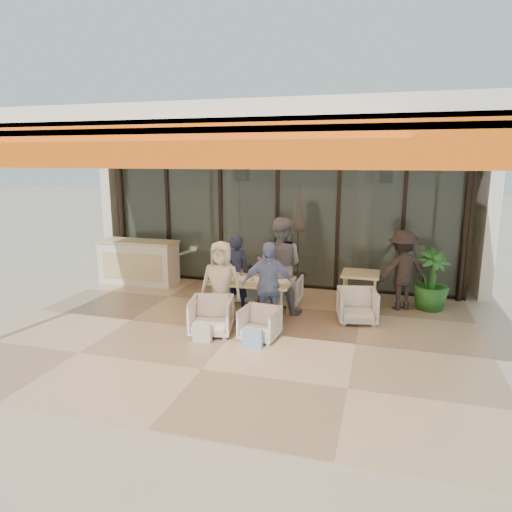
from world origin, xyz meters
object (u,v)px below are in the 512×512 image
at_px(chair_near_right, 260,322).
at_px(side_table, 360,278).
at_px(diner_navy, 237,272).
at_px(dining_table, 251,282).
at_px(diner_grey, 280,266).
at_px(diner_periwinkle, 268,286).
at_px(standing_woman, 402,271).
at_px(chair_far_left, 245,287).
at_px(chair_near_left, 211,314).
at_px(side_chair, 357,304).
at_px(potted_palm, 431,280).
at_px(chair_far_right, 285,289).
at_px(diner_cream, 221,283).
at_px(host_counter, 139,262).

height_order(chair_near_right, side_table, side_table).
bearing_deg(diner_navy, dining_table, 143.58).
bearing_deg(diner_grey, diner_periwinkle, 88.42).
bearing_deg(standing_woman, diner_grey, -9.41).
height_order(chair_far_left, standing_woman, standing_woman).
xyz_separation_m(chair_near_left, side_table, (2.31, 2.00, 0.29)).
relative_size(dining_table, chair_far_left, 2.44).
height_order(dining_table, side_chair, dining_table).
relative_size(chair_near_right, potted_palm, 0.50).
distance_m(chair_near_left, potted_palm, 4.31).
relative_size(chair_near_right, side_chair, 0.88).
bearing_deg(side_chair, chair_near_right, -151.63).
relative_size(dining_table, chair_far_right, 2.28).
height_order(chair_near_left, diner_grey, diner_grey).
relative_size(chair_far_left, diner_navy, 0.41).
xyz_separation_m(diner_navy, side_chair, (2.31, -0.15, -0.40)).
bearing_deg(chair_far_right, chair_near_left, 66.72).
distance_m(chair_near_left, side_table, 3.07).
height_order(diner_navy, diner_cream, diner_cream).
bearing_deg(chair_near_right, chair_near_left, -173.76).
relative_size(host_counter, diner_navy, 1.25).
xyz_separation_m(chair_near_right, diner_navy, (-0.84, 1.40, 0.44)).
bearing_deg(potted_palm, diner_navy, -165.52).
xyz_separation_m(side_table, standing_woman, (0.76, 0.21, 0.15)).
relative_size(dining_table, side_chair, 2.20).
bearing_deg(side_chair, potted_palm, 27.47).
distance_m(chair_far_right, diner_grey, 0.78).
bearing_deg(host_counter, diner_periwinkle, -28.71).
relative_size(chair_far_left, side_chair, 0.90).
bearing_deg(side_chair, chair_near_left, -163.63).
height_order(host_counter, side_table, host_counter).
bearing_deg(chair_far_right, host_counter, -8.63).
height_order(chair_far_right, side_table, side_table).
height_order(diner_grey, side_chair, diner_grey).
bearing_deg(diner_periwinkle, chair_far_left, 100.83).
xyz_separation_m(chair_near_left, side_chair, (2.31, 1.25, -0.01)).
bearing_deg(diner_navy, side_table, -154.69).
height_order(chair_near_right, diner_cream, diner_cream).
relative_size(diner_cream, side_table, 2.02).
bearing_deg(chair_near_left, dining_table, 55.67).
relative_size(host_counter, diner_periwinkle, 1.20).
xyz_separation_m(diner_cream, side_table, (2.31, 1.50, -0.11)).
relative_size(chair_near_right, diner_cream, 0.40).
relative_size(host_counter, side_table, 2.48).
xyz_separation_m(chair_far_right, chair_near_left, (-0.84, -1.90, 0.02)).
distance_m(diner_cream, standing_woman, 3.51).
height_order(chair_far_left, chair_near_right, chair_far_left).
height_order(dining_table, standing_woman, standing_woman).
bearing_deg(diner_cream, chair_far_right, 54.61).
height_order(diner_cream, standing_woman, standing_woman).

